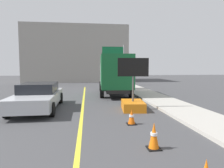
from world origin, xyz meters
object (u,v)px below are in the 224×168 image
at_px(traffic_cone_mid_lane, 154,136).
at_px(traffic_cone_far_lane, 132,117).
at_px(highway_guide_sign, 118,58).
at_px(arrow_board_trailer, 133,101).
at_px(pickup_car, 38,96).
at_px(box_truck, 114,74).

distance_m(traffic_cone_mid_lane, traffic_cone_far_lane, 2.38).
height_order(traffic_cone_mid_lane, traffic_cone_far_lane, traffic_cone_mid_lane).
bearing_deg(highway_guide_sign, arrow_board_trailer, -95.61).
bearing_deg(arrow_board_trailer, traffic_cone_mid_lane, -96.73).
bearing_deg(pickup_car, traffic_cone_far_lane, -38.37).
bearing_deg(traffic_cone_mid_lane, arrow_board_trailer, 83.27).
bearing_deg(box_truck, pickup_car, -131.34).
bearing_deg(traffic_cone_mid_lane, box_truck, 87.58).
bearing_deg(pickup_car, highway_guide_sign, 65.04).
height_order(box_truck, pickup_car, box_truck).
relative_size(box_truck, pickup_car, 1.38).
distance_m(box_truck, pickup_car, 7.36).
bearing_deg(arrow_board_trailer, pickup_car, 171.30).
xyz_separation_m(pickup_car, traffic_cone_far_lane, (4.27, -3.38, -0.41)).
bearing_deg(box_truck, traffic_cone_far_lane, -93.54).
height_order(pickup_car, traffic_cone_mid_lane, pickup_car).
bearing_deg(highway_guide_sign, pickup_car, -114.96).
xyz_separation_m(box_truck, traffic_cone_far_lane, (-0.55, -8.85, -1.44)).
height_order(arrow_board_trailer, box_truck, box_truck).
distance_m(arrow_board_trailer, traffic_cone_far_lane, 2.71).
bearing_deg(pickup_car, arrow_board_trailer, -8.70).
height_order(box_truck, traffic_cone_far_lane, box_truck).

